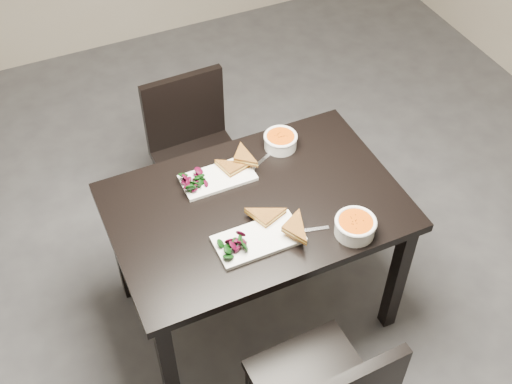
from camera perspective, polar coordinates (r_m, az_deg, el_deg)
ground at (r=3.25m, az=-1.52°, el=-9.99°), size 5.00×5.00×0.00m
table at (r=2.73m, az=-0.00°, el=-2.44°), size 1.20×0.80×0.75m
chair_far at (r=3.31m, az=-5.43°, el=3.94°), size 0.43×0.43×0.85m
plate_near at (r=2.52m, az=0.22°, el=-4.19°), size 0.34×0.17×0.02m
sandwich_near at (r=2.52m, az=1.42°, el=-2.95°), size 0.21×0.18×0.06m
salad_near at (r=2.47m, az=-1.89°, el=-4.46°), size 0.11×0.10×0.05m
soup_bowl_near at (r=2.55m, az=8.76°, el=-2.97°), size 0.17×0.17×0.07m
cutlery_near at (r=2.57m, az=4.50°, el=-3.39°), size 0.18×0.06×0.00m
plate_far at (r=2.75m, az=-3.40°, el=1.26°), size 0.31×0.16×0.02m
sandwich_far at (r=2.74m, az=-2.05°, el=1.94°), size 0.18×0.15×0.05m
salad_far at (r=2.71m, az=-5.38°, el=1.06°), size 0.10×0.09×0.04m
soup_bowl_far at (r=2.88m, az=2.18°, el=4.59°), size 0.15×0.15×0.07m
cutlery_far at (r=2.83m, az=0.50°, el=2.76°), size 0.17×0.10×0.00m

